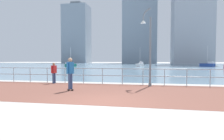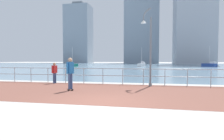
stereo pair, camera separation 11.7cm
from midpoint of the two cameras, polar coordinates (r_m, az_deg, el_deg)
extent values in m
plane|color=#ADAAA5|center=(47.64, 9.27, 0.83)|extent=(220.00, 220.00, 0.00)
cube|color=brown|center=(10.59, 0.68, -6.19)|extent=(28.00, 6.58, 0.01)
cube|color=#6B899E|center=(58.62, 9.72, 1.20)|extent=(180.00, 88.00, 0.00)
cylinder|color=#9EADB7|center=(17.12, -25.75, -1.21)|extent=(0.05, 0.05, 1.08)
cylinder|color=#9EADB7|center=(16.31, -21.84, -1.32)|extent=(0.05, 0.05, 1.08)
cylinder|color=#9EADB7|center=(15.58, -17.54, -1.43)|extent=(0.05, 0.05, 1.08)
cylinder|color=#9EADB7|center=(14.95, -12.85, -1.55)|extent=(0.05, 0.05, 1.08)
cylinder|color=#9EADB7|center=(14.42, -7.78, -1.66)|extent=(0.05, 0.05, 1.08)
cylinder|color=#9EADB7|center=(14.02, -2.37, -1.77)|extent=(0.05, 0.05, 1.08)
cylinder|color=#9EADB7|center=(13.75, 3.30, -1.86)|extent=(0.05, 0.05, 1.08)
cylinder|color=#9EADB7|center=(13.62, 9.14, -1.94)|extent=(0.05, 0.05, 1.08)
cylinder|color=#9EADB7|center=(13.63, 15.03, -2.00)|extent=(0.05, 0.05, 1.08)
cylinder|color=#9EADB7|center=(13.78, 20.86, -2.03)|extent=(0.05, 0.05, 1.08)
cylinder|color=#9EADB7|center=(14.07, 26.49, -2.05)|extent=(0.05, 0.05, 1.08)
cylinder|color=#9EADB7|center=(13.72, 3.30, 0.38)|extent=(25.20, 0.06, 0.06)
cylinder|color=#9EADB7|center=(13.75, 3.30, -1.64)|extent=(25.20, 0.06, 0.06)
cylinder|color=slate|center=(13.05, 11.07, -4.10)|extent=(0.19, 0.19, 0.20)
cylinder|color=slate|center=(12.97, 11.16, 5.05)|extent=(0.12, 0.12, 4.35)
cylinder|color=slate|center=(13.39, 10.98, 16.74)|extent=(0.20, 0.17, 0.11)
cylinder|color=slate|center=(13.46, 10.41, 16.48)|extent=(0.21, 0.17, 0.15)
cylinder|color=slate|center=(13.50, 9.91, 16.07)|extent=(0.20, 0.17, 0.18)
cylinder|color=slate|center=(13.53, 9.53, 15.53)|extent=(0.18, 0.16, 0.19)
cylinder|color=slate|center=(13.53, 9.29, 14.91)|extent=(0.15, 0.14, 0.19)
cylinder|color=slate|center=(13.51, 9.21, 14.26)|extent=(0.12, 0.12, 0.17)
cone|color=silver|center=(13.48, 9.21, 13.43)|extent=(0.36, 0.36, 0.22)
cylinder|color=black|center=(11.28, -12.06, -5.56)|extent=(0.07, 0.05, 0.06)
cylinder|color=black|center=(11.33, -11.80, -5.52)|extent=(0.07, 0.05, 0.06)
cylinder|color=black|center=(11.11, -11.06, -5.68)|extent=(0.07, 0.05, 0.06)
cylinder|color=black|center=(11.17, -10.81, -5.63)|extent=(0.07, 0.05, 0.06)
cube|color=black|center=(11.21, -11.44, -5.34)|extent=(0.41, 0.23, 0.02)
cylinder|color=#384C7A|center=(11.10, -11.73, -3.19)|extent=(0.16, 0.16, 0.84)
cylinder|color=#384C7A|center=(11.22, -11.19, -3.12)|extent=(0.16, 0.16, 0.84)
cube|color=#236BB2|center=(11.11, -11.50, 0.61)|extent=(0.33, 0.40, 0.63)
cylinder|color=#236BB2|center=(10.93, -12.28, 0.65)|extent=(0.11, 0.11, 0.59)
cylinder|color=#236BB2|center=(11.28, -10.74, 0.73)|extent=(0.11, 0.11, 0.59)
sphere|color=tan|center=(11.10, -11.52, 2.83)|extent=(0.23, 0.23, 0.23)
cylinder|color=#384C7A|center=(15.01, -15.58, -2.22)|extent=(0.16, 0.16, 0.73)
cylinder|color=#384C7A|center=(14.89, -15.98, -2.27)|extent=(0.16, 0.16, 0.73)
cube|color=red|center=(14.91, -15.81, 0.21)|extent=(0.31, 0.39, 0.55)
cylinder|color=red|center=(15.08, -15.25, 0.30)|extent=(0.11, 0.11, 0.52)
cylinder|color=red|center=(14.73, -16.40, 0.22)|extent=(0.11, 0.11, 0.52)
sphere|color=#A37A5B|center=(14.89, -15.83, 1.64)|extent=(0.20, 0.20, 0.20)
cube|color=white|center=(52.29, 8.46, 1.42)|extent=(1.97, 3.65, 0.75)
cube|color=silver|center=(53.27, 8.82, 2.07)|extent=(1.06, 1.41, 0.42)
cylinder|color=silver|center=(52.28, 8.48, 4.11)|extent=(0.08, 0.08, 4.16)
cylinder|color=silver|center=(53.00, 8.73, 2.38)|extent=(0.48, 1.53, 0.07)
cube|color=#284799|center=(55.08, 25.95, 1.26)|extent=(3.20, 3.59, 0.79)
cube|color=silver|center=(54.41, 26.90, 1.87)|extent=(1.45, 1.53, 0.44)
cylinder|color=silver|center=(55.08, 26.01, 3.95)|extent=(0.09, 0.09, 4.39)
cylinder|color=silver|center=(54.58, 26.65, 2.20)|extent=(1.10, 1.34, 0.07)
cube|color=#197266|center=(50.81, -11.12, 1.35)|extent=(1.88, 3.56, 0.73)
cube|color=silver|center=(49.99, -11.84, 1.97)|extent=(1.02, 1.37, 0.41)
cylinder|color=silver|center=(50.80, -11.14, 4.04)|extent=(0.08, 0.08, 4.05)
cylinder|color=silver|center=(50.20, -11.65, 2.29)|extent=(0.45, 1.50, 0.06)
cube|color=#8493A3|center=(103.96, 8.58, 11.29)|extent=(16.46, 14.98, 33.87)
cube|color=#A3A8B2|center=(90.59, 22.16, 15.78)|extent=(14.48, 16.06, 44.46)
cube|color=#8493A3|center=(115.50, -9.43, 9.87)|extent=(13.82, 11.10, 31.64)
cube|color=slate|center=(118.74, -9.50, 17.95)|extent=(5.53, 4.44, 2.00)
camera|label=1|loc=(0.06, -89.71, 0.01)|focal=32.18mm
camera|label=2|loc=(0.06, 90.29, -0.01)|focal=32.18mm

